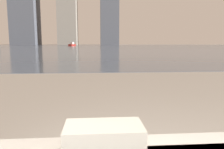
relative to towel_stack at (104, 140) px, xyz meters
name	(u,v)px	position (x,y,z in m)	size (l,w,h in m)	color
towel_stack	(104,140)	(0.00, 0.00, 0.00)	(0.30, 0.16, 0.12)	silver
harbor_water	(96,46)	(0.12, 61.14, -0.58)	(180.00, 110.00, 0.01)	slate
harbor_boat_3	(72,45)	(-7.38, 70.44, -0.13)	(2.18, 3.56, 1.26)	maroon
skyline_tower_0	(24,2)	(-35.64, 117.14, 21.07)	(12.32, 13.79, 43.30)	#4C515B
skyline_tower_1	(67,4)	(-14.10, 117.14, 20.10)	(9.46, 12.96, 41.37)	gray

